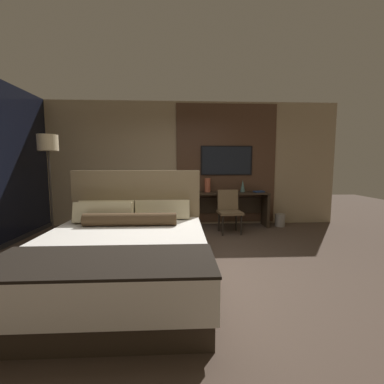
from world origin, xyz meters
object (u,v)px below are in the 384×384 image
object	(u,v)px
floor_lamp	(48,152)
book	(259,192)
tv	(226,161)
vase_tall	(208,185)
desk_chair	(229,207)
desk	(227,203)
vase_short	(243,186)
bed	(123,255)
waste_bin	(280,220)

from	to	relation	value
floor_lamp	book	size ratio (longest dim) A/B	7.68
tv	floor_lamp	xyz separation A→B (m)	(-3.38, -1.18, 0.13)
tv	vase_tall	world-z (taller)	tv
desk_chair	book	distance (m)	0.92
desk	vase_short	bearing A→B (deg)	6.81
desk_chair	book	bearing A→B (deg)	26.82
tv	desk	bearing A→B (deg)	-90.00
floor_lamp	vase_short	xyz separation A→B (m)	(3.73, 1.03, -0.70)
desk	tv	bearing A→B (deg)	90.00
vase_tall	desk	bearing A→B (deg)	-6.58
bed	vase_short	size ratio (longest dim) A/B	8.32
desk	waste_bin	distance (m)	1.25
vase_tall	book	bearing A→B (deg)	-5.90
desk	waste_bin	world-z (taller)	desk
desk_chair	book	xyz separation A→B (m)	(0.76, 0.45, 0.28)
bed	vase_tall	xyz separation A→B (m)	(1.29, 2.78, 0.58)
vase_short	floor_lamp	bearing A→B (deg)	-164.59
desk_chair	waste_bin	bearing A→B (deg)	15.29
book	waste_bin	bearing A→B (deg)	-1.59
bed	floor_lamp	size ratio (longest dim) A/B	1.18
desk	waste_bin	bearing A→B (deg)	-3.84
waste_bin	vase_tall	bearing A→B (deg)	175.41
tv	vase_tall	distance (m)	0.72
tv	desk_chair	world-z (taller)	tv
bed	tv	bearing A→B (deg)	59.26
desk	vase_tall	distance (m)	0.61
vase_tall	book	world-z (taller)	vase_tall
desk	tv	size ratio (longest dim) A/B	1.51
floor_lamp	book	world-z (taller)	floor_lamp
floor_lamp	vase_tall	distance (m)	3.19
vase_short	tv	bearing A→B (deg)	157.02
vase_short	waste_bin	distance (m)	1.15
desk	book	bearing A→B (deg)	-5.46
vase_short	book	distance (m)	0.38
book	vase_tall	bearing A→B (deg)	174.10
desk	bed	bearing A→B (deg)	-122.47
floor_lamp	book	bearing A→B (deg)	12.74
vase_tall	vase_short	xyz separation A→B (m)	(0.80, -0.01, -0.02)
vase_tall	waste_bin	bearing A→B (deg)	-4.59
tv	floor_lamp	bearing A→B (deg)	-160.79
bed	floor_lamp	bearing A→B (deg)	133.26
floor_lamp	waste_bin	xyz separation A→B (m)	(4.57, 0.91, -1.48)
desk_chair	floor_lamp	bearing A→B (deg)	-175.53
desk	waste_bin	size ratio (longest dim) A/B	6.36
bed	desk	world-z (taller)	bed
vase_tall	waste_bin	size ratio (longest dim) A/B	1.11
tv	vase_short	distance (m)	0.69
bed	floor_lamp	world-z (taller)	floor_lamp
tv	vase_tall	size ratio (longest dim) A/B	3.79
book	waste_bin	xyz separation A→B (m)	(0.50, -0.01, -0.65)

